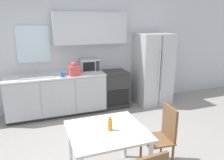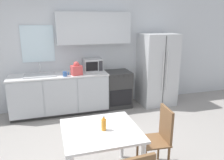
% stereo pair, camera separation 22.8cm
% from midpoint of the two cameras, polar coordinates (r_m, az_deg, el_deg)
% --- Properties ---
extents(ground_plane, '(12.00, 12.00, 0.00)m').
position_cam_midpoint_polar(ground_plane, '(3.84, -0.85, -17.75)').
color(ground_plane, gray).
extents(wall_back, '(12.00, 0.38, 2.70)m').
position_cam_midpoint_polar(wall_back, '(5.30, -6.66, 8.21)').
color(wall_back, silver).
rests_on(wall_back, ground_plane).
extents(kitchen_counter, '(2.17, 0.68, 0.92)m').
position_cam_midpoint_polar(kitchen_counter, '(5.13, -12.16, -3.52)').
color(kitchen_counter, '#333333').
rests_on(kitchen_counter, ground_plane).
extents(oven_range, '(0.62, 0.61, 0.89)m').
position_cam_midpoint_polar(oven_range, '(5.44, 2.61, -2.35)').
color(oven_range, '#2D2D2D').
rests_on(oven_range, ground_plane).
extents(refrigerator, '(0.85, 0.79, 1.78)m').
position_cam_midpoint_polar(refrigerator, '(5.66, 12.76, 2.69)').
color(refrigerator, silver).
rests_on(refrigerator, ground_plane).
extents(kitchen_sink, '(0.67, 0.43, 0.26)m').
position_cam_midpoint_polar(kitchen_sink, '(5.00, -17.06, 1.29)').
color(kitchen_sink, '#B7BABC').
rests_on(kitchen_sink, kitchen_counter).
extents(microwave, '(0.43, 0.35, 0.29)m').
position_cam_midpoint_polar(microwave, '(5.21, -3.82, 3.96)').
color(microwave, '#B7BABC').
rests_on(microwave, kitchen_counter).
extents(coffee_mug, '(0.13, 0.09, 0.10)m').
position_cam_midpoint_polar(coffee_mug, '(4.79, -10.76, 1.58)').
color(coffee_mug, '#335999').
rests_on(coffee_mug, kitchen_counter).
extents(grocery_bag_0, '(0.26, 0.23, 0.30)m').
position_cam_midpoint_polar(grocery_bag_0, '(4.87, -7.94, 2.82)').
color(grocery_bag_0, '#D14C4C').
rests_on(grocery_bag_0, kitchen_counter).
extents(dining_table, '(0.97, 0.90, 0.75)m').
position_cam_midpoint_polar(dining_table, '(2.91, -0.58, -14.75)').
color(dining_table, white).
rests_on(dining_table, ground_plane).
extents(dining_chair_side, '(0.43, 0.43, 0.93)m').
position_cam_midpoint_polar(dining_chair_side, '(3.28, 14.41, -13.61)').
color(dining_chair_side, brown).
rests_on(dining_chair_side, ground_plane).
extents(drink_bottle, '(0.06, 0.06, 0.20)m').
position_cam_midpoint_polar(drink_bottle, '(2.80, 0.20, -11.49)').
color(drink_bottle, orange).
rests_on(drink_bottle, dining_table).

